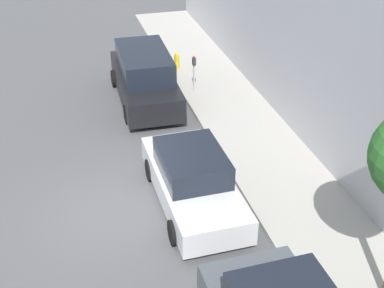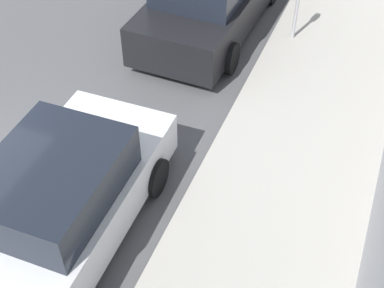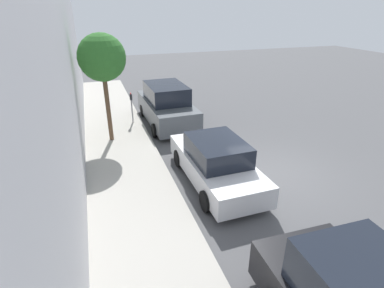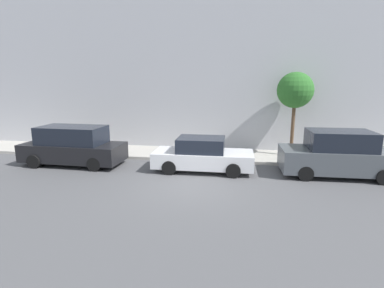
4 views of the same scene
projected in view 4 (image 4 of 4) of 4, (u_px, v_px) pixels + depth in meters
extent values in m
plane|color=#515154|center=(193.00, 186.00, 11.74)|extent=(60.00, 60.00, 0.00)
cube|color=#B2ADA3|center=(207.00, 155.00, 16.42)|extent=(2.73, 32.00, 0.15)
cube|color=#B7B7BC|center=(213.00, 34.00, 17.33)|extent=(2.00, 32.00, 13.39)
cube|color=#4C5156|center=(338.00, 160.00, 12.88)|extent=(2.08, 4.85, 0.96)
cube|color=black|center=(340.00, 140.00, 12.69)|extent=(1.79, 2.64, 0.80)
cylinder|color=black|center=(306.00, 173.00, 12.29)|extent=(0.22, 0.63, 0.63)
cylinder|color=black|center=(297.00, 162.00, 14.09)|extent=(0.22, 0.63, 0.63)
cylinder|color=black|center=(384.00, 177.00, 11.83)|extent=(0.22, 0.63, 0.63)
cylinder|color=black|center=(365.00, 164.00, 13.62)|extent=(0.22, 0.63, 0.63)
cube|color=silver|center=(203.00, 159.00, 13.67)|extent=(1.87, 4.53, 0.68)
cube|color=black|center=(201.00, 145.00, 13.54)|extent=(1.61, 2.12, 0.64)
cylinder|color=black|center=(169.00, 168.00, 13.11)|extent=(0.22, 0.63, 0.63)
cylinder|color=black|center=(177.00, 158.00, 14.76)|extent=(0.22, 0.63, 0.63)
cylinder|color=black|center=(233.00, 171.00, 12.68)|extent=(0.22, 0.63, 0.63)
cylinder|color=black|center=(234.00, 160.00, 14.32)|extent=(0.22, 0.63, 0.63)
cube|color=black|center=(74.00, 152.00, 14.65)|extent=(2.04, 4.95, 0.84)
cube|color=black|center=(72.00, 135.00, 14.48)|extent=(1.76, 3.15, 0.84)
cylinder|color=black|center=(34.00, 161.00, 14.09)|extent=(0.22, 0.65, 0.65)
cylinder|color=black|center=(57.00, 153.00, 15.82)|extent=(0.22, 0.65, 0.65)
cylinder|color=black|center=(94.00, 164.00, 13.61)|extent=(0.22, 0.65, 0.65)
cylinder|color=black|center=(111.00, 155.00, 15.35)|extent=(0.22, 0.65, 0.65)
cylinder|color=#ADADB2|center=(335.00, 151.00, 14.41)|extent=(0.07, 0.07, 1.14)
cube|color=#2D2D33|center=(336.00, 137.00, 14.26)|extent=(0.11, 0.15, 0.28)
cube|color=red|center=(337.00, 133.00, 14.23)|extent=(0.04, 0.09, 0.05)
cylinder|color=#ADADB2|center=(92.00, 144.00, 16.40)|extent=(0.07, 0.07, 1.04)
cube|color=#2D2D33|center=(91.00, 132.00, 16.26)|extent=(0.11, 0.15, 0.28)
cube|color=red|center=(91.00, 129.00, 16.23)|extent=(0.04, 0.09, 0.05)
cylinder|color=brown|center=(293.00, 128.00, 15.66)|extent=(0.18, 0.18, 2.93)
sphere|color=#2D6B28|center=(295.00, 90.00, 15.25)|extent=(1.83, 1.83, 1.83)
cylinder|color=gold|center=(54.00, 147.00, 16.70)|extent=(0.20, 0.20, 0.55)
sphere|color=gold|center=(54.00, 141.00, 16.63)|extent=(0.18, 0.18, 0.18)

